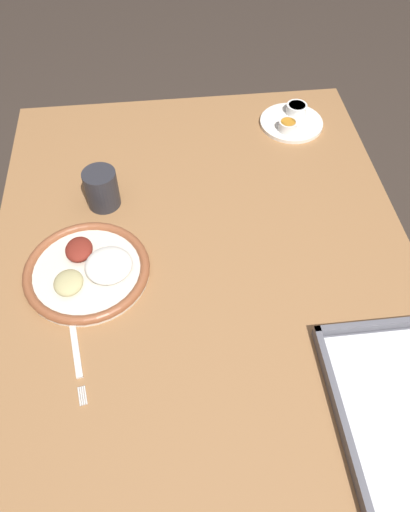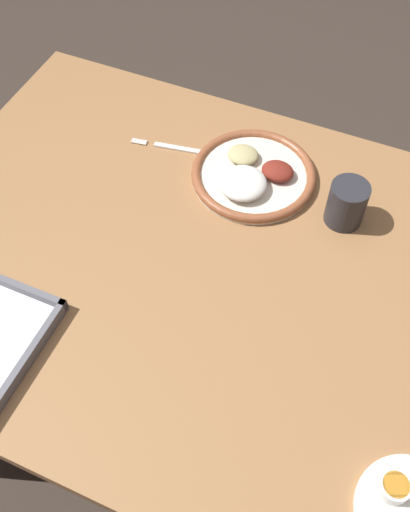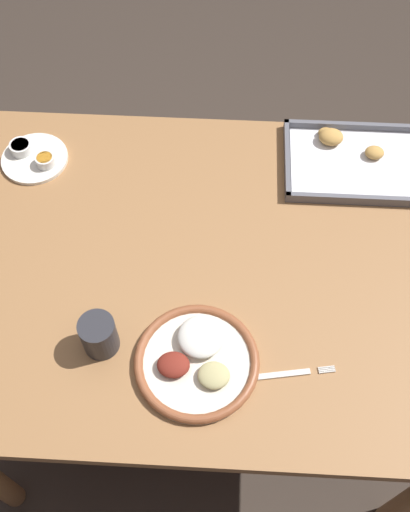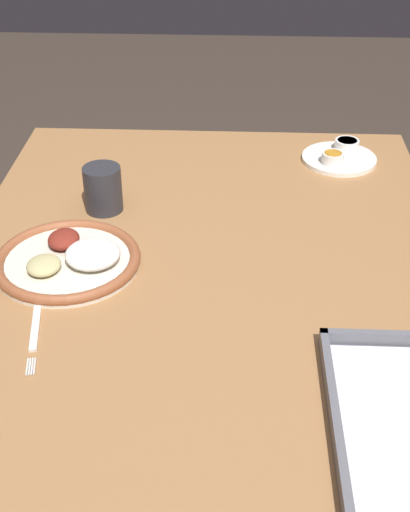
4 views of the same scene
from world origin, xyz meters
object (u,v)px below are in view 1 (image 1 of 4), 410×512
drinking_cup (102,189)px  dinner_plate (89,270)px  saucer_plate (292,120)px  fork (75,343)px

drinking_cup → dinner_plate: bearing=-8.0°
dinner_plate → drinking_cup: size_ratio=2.81×
dinner_plate → drinking_cup: drinking_cup is taller
dinner_plate → drinking_cup: 0.21m
dinner_plate → saucer_plate: (-0.45, 0.53, -0.00)m
fork → drinking_cup: (-0.37, 0.05, 0.04)m
saucer_plate → fork: bearing=-41.9°
saucer_plate → dinner_plate: bearing=-49.5°
fork → drinking_cup: bearing=162.5°
fork → saucer_plate: (-0.61, 0.55, 0.01)m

